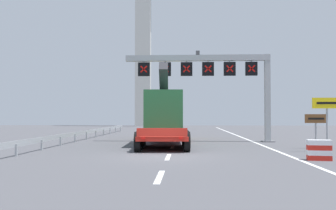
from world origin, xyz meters
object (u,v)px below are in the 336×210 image
(tourist_info_sign_brown, at_px, (316,123))
(bridge_pylon_distant, at_px, (143,11))
(heavy_haul_truck_red, at_px, (165,115))
(overhead_lane_gantry, at_px, (214,71))
(exit_sign_yellow, at_px, (327,110))
(crash_barrier_striped, at_px, (319,150))

(tourist_info_sign_brown, distance_m, bridge_pylon_distant, 52.09)
(bridge_pylon_distant, bearing_deg, heavy_haul_truck_red, -81.09)
(tourist_info_sign_brown, bearing_deg, heavy_haul_truck_red, 151.96)
(overhead_lane_gantry, xyz_separation_m, exit_sign_yellow, (5.54, -7.58, -3.06))
(exit_sign_yellow, height_order, tourist_info_sign_brown, exit_sign_yellow)
(exit_sign_yellow, bearing_deg, tourist_info_sign_brown, 87.53)
(overhead_lane_gantry, distance_m, tourist_info_sign_brown, 8.75)
(exit_sign_yellow, distance_m, bridge_pylon_distant, 53.59)
(heavy_haul_truck_red, height_order, crash_barrier_striped, heavy_haul_truck_red)
(exit_sign_yellow, relative_size, bridge_pylon_distant, 0.07)
(heavy_haul_truck_red, xyz_separation_m, bridge_pylon_distant, (-6.35, 40.56, 19.40))
(heavy_haul_truck_red, height_order, exit_sign_yellow, heavy_haul_truck_red)
(heavy_haul_truck_red, height_order, tourist_info_sign_brown, heavy_haul_truck_red)
(heavy_haul_truck_red, xyz_separation_m, crash_barrier_striped, (7.46, -10.80, -1.54))
(crash_barrier_striped, bearing_deg, bridge_pylon_distant, 105.06)
(overhead_lane_gantry, xyz_separation_m, crash_barrier_striped, (3.74, -11.37, -4.87))
(tourist_info_sign_brown, height_order, crash_barrier_striped, tourist_info_sign_brown)
(crash_barrier_striped, distance_m, bridge_pylon_distant, 57.16)
(overhead_lane_gantry, height_order, tourist_info_sign_brown, overhead_lane_gantry)
(tourist_info_sign_brown, xyz_separation_m, bridge_pylon_distant, (-15.70, 45.53, 19.84))
(crash_barrier_striped, height_order, bridge_pylon_distant, bridge_pylon_distant)
(tourist_info_sign_brown, bearing_deg, bridge_pylon_distant, 109.03)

